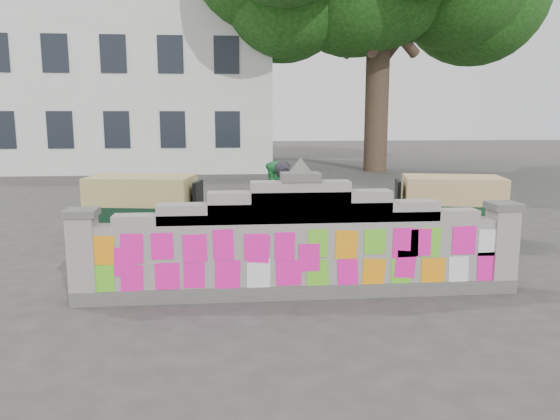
{
  "coord_description": "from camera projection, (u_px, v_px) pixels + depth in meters",
  "views": [
    {
      "loc": [
        -1.01,
        -7.55,
        2.58
      ],
      "look_at": [
        -0.19,
        1.0,
        1.1
      ],
      "focal_mm": 35.0,
      "sensor_mm": 36.0,
      "label": 1
    }
  ],
  "objects": [
    {
      "name": "ground",
      "position": [
        300.0,
        296.0,
        7.94
      ],
      "size": [
        100.0,
        100.0,
        0.0
      ],
      "primitive_type": "plane",
      "color": "#383533",
      "rests_on": "ground"
    },
    {
      "name": "parapet_wall",
      "position": [
        300.0,
        246.0,
        7.81
      ],
      "size": [
        6.48,
        0.44,
        2.01
      ],
      "color": "#4C4C49",
      "rests_on": "ground"
    },
    {
      "name": "building",
      "position": [
        111.0,
        88.0,
        28.17
      ],
      "size": [
        16.0,
        10.0,
        8.9
      ],
      "color": "silver",
      "rests_on": "ground"
    },
    {
      "name": "cyclist_bike",
      "position": [
        285.0,
        237.0,
        9.74
      ],
      "size": [
        1.81,
        0.82,
        0.92
      ],
      "primitive_type": "imported",
      "rotation": [
        0.0,
        0.0,
        1.45
      ],
      "color": "black",
      "rests_on": "ground"
    },
    {
      "name": "cyclist_rider",
      "position": [
        285.0,
        219.0,
        9.68
      ],
      "size": [
        0.44,
        0.61,
        1.55
      ],
      "primitive_type": "imported",
      "rotation": [
        0.0,
        0.0,
        1.45
      ],
      "color": "#24222A",
      "rests_on": "ground"
    },
    {
      "name": "pedestrian",
      "position": [
        276.0,
        207.0,
        10.42
      ],
      "size": [
        0.98,
        1.06,
        1.75
      ],
      "primitive_type": "imported",
      "rotation": [
        0.0,
        0.0,
        -1.09
      ],
      "color": "green",
      "rests_on": "ground"
    },
    {
      "name": "rickshaw_left",
      "position": [
        146.0,
        210.0,
        10.89
      ],
      "size": [
        2.62,
        1.55,
        1.41
      ],
      "rotation": [
        0.0,
        0.0,
        -0.18
      ],
      "color": "black",
      "rests_on": "ground"
    },
    {
      "name": "rickshaw_right",
      "position": [
        448.0,
        208.0,
        11.2
      ],
      "size": [
        2.55,
        1.57,
        1.37
      ],
      "rotation": [
        0.0,
        0.0,
        2.93
      ],
      "color": "#11341A",
      "rests_on": "ground"
    }
  ]
}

